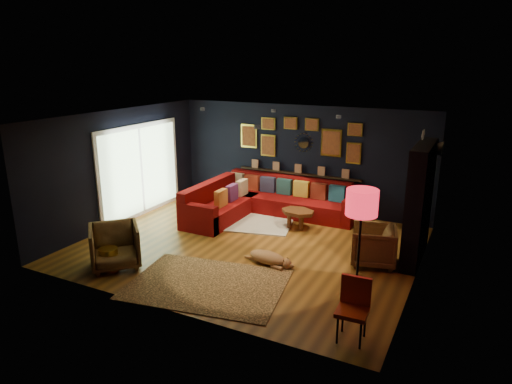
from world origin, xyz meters
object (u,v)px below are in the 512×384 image
at_px(armchair_left, 115,244).
at_px(floor_lamp, 362,207).
at_px(sectional, 261,202).
at_px(dog, 267,255).
at_px(coffee_table, 298,214).
at_px(gold_stool, 109,259).
at_px(armchair_right, 373,244).
at_px(pouf, 219,212).
at_px(orange_chair, 354,304).

bearing_deg(armchair_left, floor_lamp, -34.30).
bearing_deg(sectional, dog, -61.05).
bearing_deg(coffee_table, sectional, 159.86).
distance_m(sectional, dog, 2.77).
bearing_deg(gold_stool, armchair_left, 90.41).
xyz_separation_m(sectional, armchair_right, (3.06, -1.52, 0.08)).
bearing_deg(dog, armchair_left, -143.44).
height_order(coffee_table, gold_stool, coffee_table).
bearing_deg(armchair_right, gold_stool, -72.79).
xyz_separation_m(coffee_table, gold_stool, (-2.22, -3.51, -0.13)).
relative_size(coffee_table, floor_lamp, 0.48).
distance_m(armchair_left, floor_lamp, 4.43).
bearing_deg(gold_stool, floor_lamp, 14.26).
bearing_deg(pouf, orange_chair, -38.05).
bearing_deg(armchair_right, floor_lamp, -10.71).
relative_size(coffee_table, dog, 0.83).
bearing_deg(floor_lamp, armchair_right, 92.14).
bearing_deg(coffee_table, armchair_right, -29.81).
xyz_separation_m(sectional, orange_chair, (3.36, -3.99, 0.19)).
bearing_deg(orange_chair, sectional, 126.92).
xyz_separation_m(pouf, floor_lamp, (3.80, -2.04, 1.29)).
height_order(sectional, gold_stool, sectional).
height_order(coffee_table, pouf, coffee_table).
bearing_deg(armchair_left, dog, -17.56).
distance_m(gold_stool, dog, 2.86).
distance_m(pouf, armchair_right, 3.82).
bearing_deg(armchair_right, dog, -75.38).
bearing_deg(armchair_left, armchair_right, -18.09).
relative_size(pouf, orange_chair, 0.66).
distance_m(orange_chair, dog, 2.58).
xyz_separation_m(coffee_table, pouf, (-1.82, -0.40, -0.12)).
bearing_deg(pouf, coffee_table, 12.53).
relative_size(coffee_table, armchair_left, 0.98).
distance_m(pouf, armchair_left, 2.97).
bearing_deg(sectional, armchair_left, -106.23).
bearing_deg(armchair_right, armchair_left, -74.63).
relative_size(orange_chair, floor_lamp, 0.49).
xyz_separation_m(pouf, armchair_right, (3.75, -0.70, 0.18)).
bearing_deg(pouf, dog, -38.33).
distance_m(pouf, dog, 2.58).
height_order(pouf, armchair_right, armchair_right).
distance_m(armchair_right, gold_stool, 4.80).
relative_size(sectional, dog, 3.31).
bearing_deg(armchair_left, pouf, 35.80).
bearing_deg(floor_lamp, coffee_table, 129.06).
xyz_separation_m(armchair_right, gold_stool, (-4.16, -2.40, -0.19)).
bearing_deg(gold_stool, coffee_table, 57.67).
bearing_deg(armchair_left, gold_stool, -135.90).
distance_m(coffee_table, gold_stool, 4.16).
relative_size(coffee_table, pouf, 1.49).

